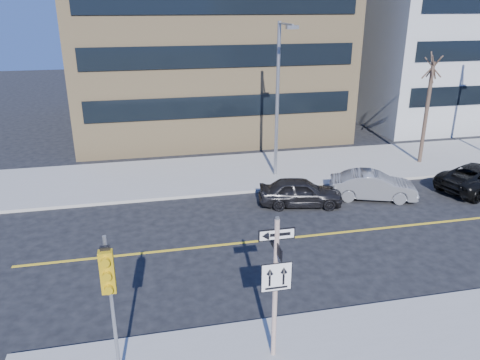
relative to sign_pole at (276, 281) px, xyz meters
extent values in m
plane|color=black|center=(0.00, 2.51, -2.44)|extent=(120.00, 120.00, 0.00)
cylinder|color=silver|center=(0.00, 0.01, -0.29)|extent=(0.13, 0.13, 4.00)
cylinder|color=gray|center=(0.00, 0.01, 1.74)|extent=(0.10, 0.10, 0.06)
cube|color=black|center=(0.00, 0.01, 1.31)|extent=(0.92, 0.03, 0.30)
cube|color=black|center=(0.00, 0.01, 0.96)|extent=(0.03, 0.92, 0.30)
cube|color=white|center=(0.00, -0.07, 0.16)|extent=(0.80, 0.03, 0.80)
cylinder|color=gray|center=(-4.00, 0.01, -0.29)|extent=(0.09, 0.09, 4.00)
cube|color=gold|center=(-4.00, -0.19, 0.91)|extent=(0.32, 0.22, 1.05)
sphere|color=#8C0705|center=(-4.00, -0.31, 1.26)|extent=(0.17, 0.17, 0.17)
sphere|color=black|center=(-4.00, -0.31, 0.91)|extent=(0.17, 0.17, 0.17)
sphere|color=black|center=(-4.00, -0.31, 0.56)|extent=(0.17, 0.17, 0.17)
imported|color=black|center=(4.07, 9.59, -1.77)|extent=(2.33, 4.15, 1.33)
imported|color=slate|center=(7.79, 9.59, -1.76)|extent=(2.66, 4.32, 1.34)
cylinder|color=gray|center=(4.00, 13.51, 1.71)|extent=(0.18, 0.18, 8.00)
cylinder|color=gray|center=(4.00, 12.51, 5.61)|extent=(0.10, 2.20, 0.10)
cube|color=gray|center=(4.00, 11.51, 5.51)|extent=(0.55, 0.30, 0.16)
cylinder|color=#3A2E22|center=(13.00, 13.81, 0.61)|extent=(0.22, 0.22, 5.80)
cube|color=#A18659|center=(2.00, 27.51, 6.56)|extent=(18.00, 18.00, 18.00)
cube|color=#9EA2A4|center=(24.00, 26.51, 5.06)|extent=(20.00, 16.00, 15.00)
camera|label=1|loc=(-3.01, -9.66, 6.56)|focal=35.00mm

